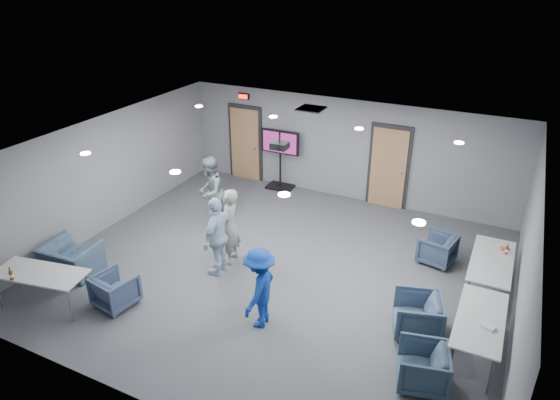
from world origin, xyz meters
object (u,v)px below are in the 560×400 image
at_px(chair_right_a, 437,249).
at_px(tv_stand, 280,156).
at_px(chair_front_b, 71,259).
at_px(bottle_front, 11,275).
at_px(person_d, 260,288).
at_px(table_right_a, 492,262).
at_px(chair_front_a, 115,290).
at_px(bottle_right, 507,250).
at_px(chair_right_b, 417,316).
at_px(person_b, 210,192).
at_px(person_a, 229,227).
at_px(person_c, 218,236).
at_px(table_front_left, 40,275).
at_px(chair_right_c, 422,367).
at_px(projector, 280,145).
at_px(table_right_b, 480,321).

bearing_deg(chair_right_a, tv_stand, -101.67).
xyz_separation_m(chair_front_b, bottle_front, (0.13, -1.37, 0.48)).
height_order(person_d, bottle_front, person_d).
xyz_separation_m(table_right_a, tv_stand, (-5.78, 2.68, 0.27)).
bearing_deg(chair_front_a, bottle_front, 43.92).
bearing_deg(bottle_right, chair_right_b, -119.11).
height_order(person_b, bottle_right, person_b).
distance_m(person_a, table_right_a, 5.19).
height_order(chair_right_a, bottle_front, bottle_front).
relative_size(person_c, table_front_left, 0.94).
relative_size(chair_front_a, bottle_right, 3.13).
relative_size(person_a, person_c, 0.99).
height_order(chair_right_a, chair_right_c, chair_right_c).
bearing_deg(bottle_front, table_right_a, 30.32).
bearing_deg(bottle_right, projector, -173.07).
relative_size(person_b, table_front_left, 0.97).
bearing_deg(tv_stand, chair_right_a, -23.24).
height_order(person_d, projector, projector).
distance_m(person_d, bottle_right, 4.86).
xyz_separation_m(chair_front_a, tv_stand, (0.40, 6.15, 0.64)).
distance_m(person_a, bottle_front, 4.10).
xyz_separation_m(person_b, tv_stand, (0.55, 2.69, 0.09)).
bearing_deg(person_b, chair_front_b, -41.27).
xyz_separation_m(chair_right_c, bottle_front, (-6.94, -1.50, 0.48)).
bearing_deg(projector, person_a, -123.34).
relative_size(table_right_b, bottle_right, 7.67).
bearing_deg(tv_stand, chair_front_a, -93.74).
xyz_separation_m(person_d, chair_front_b, (-4.21, -0.30, -0.42)).
height_order(chair_right_c, bottle_right, bottle_right).
bearing_deg(person_c, projector, 153.15).
distance_m(bottle_right, tv_stand, 6.44).
bearing_deg(bottle_right, chair_front_b, -156.73).
bearing_deg(chair_front_a, person_d, -155.85).
relative_size(person_a, chair_right_b, 2.09).
distance_m(chair_front_b, projector, 4.85).
bearing_deg(person_d, chair_right_a, 139.90).
distance_m(chair_front_b, table_right_b, 7.82).
bearing_deg(person_a, table_right_b, 73.15).
relative_size(chair_front_b, bottle_front, 4.12).
bearing_deg(table_right_a, person_a, 103.85).
bearing_deg(bottle_front, table_front_left, 56.50).
bearing_deg(table_right_a, chair_front_a, 119.30).
relative_size(person_a, chair_right_a, 2.40).
height_order(person_c, chair_right_b, person_c).
distance_m(chair_front_b, table_front_left, 1.12).
distance_m(chair_right_b, chair_right_c, 1.19).
bearing_deg(person_a, chair_front_a, -36.56).
height_order(chair_front_b, tv_stand, tv_stand).
relative_size(person_b, table_right_b, 0.99).
xyz_separation_m(person_b, person_d, (2.82, -2.75, -0.11)).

